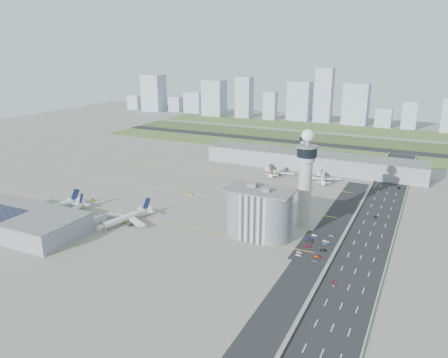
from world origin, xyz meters
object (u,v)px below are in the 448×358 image
at_px(airplane_near_a, 50,204).
at_px(car_hw_2, 399,188).
at_px(car_lot_4, 310,238).
at_px(car_lot_9, 325,244).
at_px(airplane_far_b, 323,175).
at_px(airplane_near_b, 68,210).
at_px(jet_bridge_near_0, 22,210).
at_px(tug_2, 128,221).
at_px(admin_building, 259,213).
at_px(car_hw_0, 334,282).
at_px(car_lot_0, 299,255).
at_px(car_lot_8, 323,250).
at_px(jet_bridge_far_1, 320,171).
at_px(tug_1, 78,209).
at_px(airplane_near_c, 124,214).
at_px(tug_5, 309,188).
at_px(car_lot_5, 314,235).
at_px(tug_0, 93,200).
at_px(tug_3, 190,194).
at_px(car_lot_1, 300,252).
at_px(airplane_far_a, 279,169).
at_px(control_tower, 306,174).
at_px(car_lot_11, 332,236).
at_px(car_lot_6, 315,260).
at_px(secondary_tower, 303,149).
at_px(car_hw_1, 375,217).
at_px(jet_bridge_near_2, 87,225).
at_px(car_lot_10, 326,241).
at_px(car_hw_4, 388,168).
at_px(tug_4, 280,187).
at_px(jet_bridge_far_0, 269,165).
at_px(car_lot_3, 310,241).
at_px(car_lot_2, 308,246).

distance_m(airplane_near_a, car_hw_2, 277.15).
height_order(car_lot_4, car_lot_9, car_lot_4).
bearing_deg(airplane_far_b, airplane_near_b, 126.16).
distance_m(jet_bridge_near_0, tug_2, 80.18).
xyz_separation_m(admin_building, car_hw_0, (55.46, -37.32, -14.74)).
distance_m(car_lot_0, car_lot_4, 24.59).
relative_size(airplane_near_a, car_lot_8, 12.78).
height_order(jet_bridge_far_1, tug_1, jet_bridge_far_1).
xyz_separation_m(tug_1, tug_2, (48.27, -3.16, -0.05)).
distance_m(airplane_near_c, tug_5, 156.81).
bearing_deg(car_lot_4, car_lot_5, -22.97).
distance_m(tug_0, tug_3, 75.07).
bearing_deg(car_lot_1, car_lot_0, -174.39).
distance_m(tug_2, car_lot_1, 117.99).
xyz_separation_m(airplane_near_b, airplane_far_a, (95.69, 167.78, -0.70)).
relative_size(airplane_far_a, jet_bridge_far_1, 2.60).
bearing_deg(airplane_near_a, control_tower, 125.02).
bearing_deg(tug_1, car_lot_0, -60.51).
height_order(car_lot_11, car_hw_2, car_hw_2).
bearing_deg(car_lot_6, car_hw_0, -141.62).
height_order(secondary_tower, tug_3, secondary_tower).
bearing_deg(control_tower, jet_bridge_near_0, -159.55).
bearing_deg(airplane_near_a, car_hw_1, 129.74).
xyz_separation_m(jet_bridge_near_2, car_hw_0, (160.45, 1.68, -2.29)).
bearing_deg(car_lot_10, airplane_near_b, 111.96).
distance_m(airplane_far_b, jet_bridge_near_2, 208.01).
distance_m(car_lot_0, car_hw_4, 218.63).
height_order(airplane_near_c, tug_4, airplane_near_c).
distance_m(jet_bridge_far_0, jet_bridge_far_1, 50.00).
height_order(airplane_near_b, tug_0, airplane_near_b).
distance_m(tug_3, car_lot_9, 127.21).
bearing_deg(airplane_near_c, tug_3, -175.27).
height_order(control_tower, tug_1, control_tower).
bearing_deg(admin_building, car_lot_5, 25.26).
xyz_separation_m(tug_4, car_lot_0, (51.13, -115.31, -0.19)).
xyz_separation_m(tug_0, car_lot_4, (169.32, 4.76, -0.21)).
bearing_deg(car_lot_3, car_lot_10, -70.34).
distance_m(jet_bridge_near_0, car_lot_2, 200.60).
distance_m(airplane_near_c, tug_1, 47.72).
bearing_deg(car_lot_5, airplane_near_b, 97.61).
xyz_separation_m(tug_3, car_lot_9, (119.49, -43.66, -0.25)).
distance_m(airplane_near_c, tug_2, 5.86).
distance_m(car_lot_8, car_lot_11, 21.99).
relative_size(airplane_near_a, car_hw_4, 12.52).
bearing_deg(car_hw_2, jet_bridge_near_0, -152.51).
distance_m(jet_bridge_far_1, tug_5, 47.55).
xyz_separation_m(car_lot_3, car_lot_6, (9.10, -23.26, -0.02)).
bearing_deg(car_lot_10, airplane_far_a, 39.41).
height_order(airplane_near_a, car_lot_3, airplane_near_a).
xyz_separation_m(airplane_near_b, car_hw_2, (200.59, 170.95, -5.15)).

